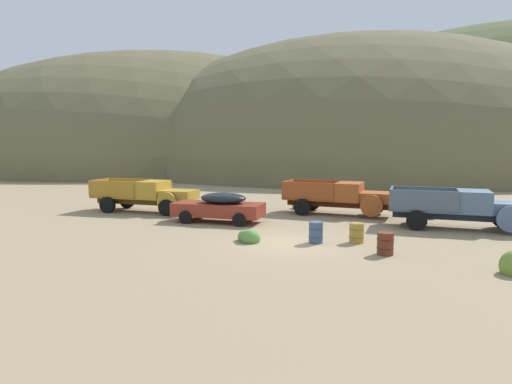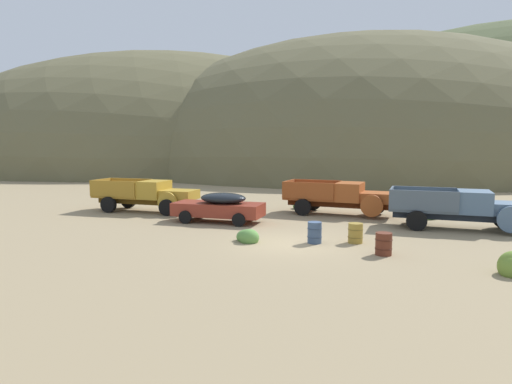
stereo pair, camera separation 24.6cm
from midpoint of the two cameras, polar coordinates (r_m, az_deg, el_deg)
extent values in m
plane|color=#998460|center=(18.53, 4.75, -6.62)|extent=(300.00, 300.00, 0.00)
ellipsoid|color=brown|center=(82.64, -11.55, 3.30)|extent=(84.08, 68.21, 38.83)
ellipsoid|color=brown|center=(74.05, 13.67, 2.91)|extent=(78.37, 69.62, 40.30)
cube|color=#593D12|center=(27.65, -13.69, -1.11)|extent=(6.19, 2.17, 0.36)
cube|color=#B28928|center=(26.49, -9.54, -0.34)|extent=(2.23, 2.01, 0.55)
cube|color=#B7B2A8|center=(26.10, -7.78, -0.47)|extent=(0.31, 1.12, 0.44)
cylinder|color=#B28928|center=(25.80, -11.03, -1.34)|extent=(1.21, 0.42, 1.20)
cylinder|color=#B28928|center=(27.51, -9.08, -0.83)|extent=(1.21, 0.42, 1.20)
cube|color=#B28928|center=(27.27, -12.69, 0.31)|extent=(1.78, 2.15, 1.05)
cube|color=black|center=(26.93, -11.53, 0.71)|extent=(0.38, 1.58, 0.59)
cube|color=#A47826|center=(28.52, -16.58, -0.48)|extent=(3.44, 2.57, 0.12)
cube|color=#A47826|center=(27.66, -17.77, 0.39)|extent=(3.05, 0.74, 0.95)
cube|color=#A47826|center=(29.28, -15.53, 0.77)|extent=(3.05, 0.74, 0.95)
cube|color=#A47826|center=(29.32, -19.02, 0.67)|extent=(0.51, 1.95, 0.95)
cylinder|color=black|center=(25.79, -11.07, -1.97)|extent=(1.00, 0.47, 0.96)
cylinder|color=black|center=(27.60, -9.02, -1.39)|extent=(1.00, 0.47, 0.96)
cylinder|color=black|center=(27.88, -18.18, -1.55)|extent=(1.00, 0.47, 0.96)
cylinder|color=black|center=(29.56, -15.85, -1.05)|extent=(1.00, 0.47, 0.96)
cube|color=maroon|center=(23.38, -4.57, -2.22)|extent=(4.97, 2.70, 0.68)
ellipsoid|color=black|center=(23.20, -3.93, -0.79)|extent=(2.71, 2.05, 0.57)
ellipsoid|color=maroon|center=(24.22, -9.24, -1.83)|extent=(1.30, 1.63, 0.61)
cylinder|color=black|center=(24.82, -6.92, -2.54)|extent=(0.71, 0.33, 0.68)
cylinder|color=black|center=(23.19, -8.75, -3.20)|extent=(0.71, 0.33, 0.68)
cylinder|color=black|center=(23.81, -0.49, -2.88)|extent=(0.71, 0.33, 0.68)
cylinder|color=black|center=(22.10, -1.90, -3.60)|extent=(0.71, 0.33, 0.68)
cube|color=#51220D|center=(26.16, 10.97, -1.45)|extent=(6.03, 2.69, 0.36)
cube|color=#A34C1E|center=(25.75, 15.81, -0.68)|extent=(2.32, 2.23, 0.55)
cube|color=#B7B2A8|center=(25.67, 17.77, -0.83)|extent=(0.43, 1.18, 0.44)
cylinder|color=#A34C1E|center=(24.81, 14.92, -1.74)|extent=(1.20, 0.52, 1.20)
cylinder|color=#A34C1E|center=(26.85, 15.52, -1.16)|extent=(1.20, 0.52, 1.20)
cube|color=#A34C1E|center=(25.97, 12.23, 0.03)|extent=(1.92, 2.33, 1.05)
cube|color=black|center=(25.84, 13.60, 0.43)|extent=(0.55, 1.65, 0.59)
cube|color=#97471E|center=(26.51, 7.50, -0.77)|extent=(3.51, 2.90, 0.12)
cube|color=#97471E|center=(25.44, 6.90, 0.16)|extent=(2.93, 0.98, 0.95)
cube|color=#97471E|center=(27.46, 8.09, 0.59)|extent=(2.93, 0.98, 0.95)
cube|color=#97471E|center=(26.86, 4.53, 0.51)|extent=(0.71, 2.04, 0.95)
cylinder|color=black|center=(26.94, 15.52, -1.73)|extent=(1.00, 0.55, 0.96)
cylinder|color=black|center=(25.59, 6.30, -1.96)|extent=(1.00, 0.55, 0.96)
cylinder|color=black|center=(27.68, 7.58, -1.35)|extent=(1.00, 0.55, 0.96)
cube|color=#262D39|center=(23.56, 25.00, -2.78)|extent=(6.21, 2.49, 0.36)
cylinder|color=slate|center=(22.80, 30.27, -3.08)|extent=(1.21, 0.48, 1.20)
cylinder|color=slate|center=(24.80, 29.47, -2.35)|extent=(1.21, 0.48, 1.20)
cube|color=slate|center=(23.52, 26.50, -1.13)|extent=(1.88, 2.28, 1.05)
cube|color=black|center=(23.58, 28.08, -0.68)|extent=(0.47, 1.64, 0.59)
cube|color=#4D5B67|center=(23.44, 20.92, -2.05)|extent=(3.54, 2.79, 0.12)
cube|color=#4D5B67|center=(22.35, 20.99, -1.06)|extent=(3.04, 0.88, 0.95)
cube|color=#4D5B67|center=(24.40, 20.95, -0.48)|extent=(3.04, 0.88, 0.95)
cube|color=#4D5B67|center=(23.40, 17.31, -0.62)|extent=(0.62, 2.03, 0.95)
cylinder|color=black|center=(24.89, 29.41, -2.97)|extent=(1.00, 0.51, 0.96)
cylinder|color=black|center=(22.44, 20.23, -3.47)|extent=(1.00, 0.51, 0.96)
cylinder|color=black|center=(24.57, 20.25, -2.65)|extent=(1.00, 0.51, 0.96)
cylinder|color=#384C6B|center=(18.64, 7.91, -5.18)|extent=(0.58, 0.58, 0.89)
torus|color=#27354A|center=(18.61, 7.92, -4.64)|extent=(0.62, 0.62, 0.03)
torus|color=#27354A|center=(18.68, 7.90, -5.71)|extent=(0.62, 0.62, 0.03)
cylinder|color=#5B2819|center=(17.24, 16.47, -6.41)|extent=(0.60, 0.60, 0.84)
torus|color=#401C11|center=(17.21, 16.49, -5.86)|extent=(0.64, 0.64, 0.03)
torus|color=#401C11|center=(17.28, 16.45, -6.95)|extent=(0.64, 0.64, 0.03)
cylinder|color=olive|center=(18.99, 13.02, -5.16)|extent=(0.60, 0.60, 0.83)
torus|color=brown|center=(18.96, 13.03, -4.67)|extent=(0.64, 0.64, 0.03)
torus|color=brown|center=(19.02, 13.01, -5.65)|extent=(0.64, 0.64, 0.03)
ellipsoid|color=#5B8E42|center=(18.98, -0.98, -5.77)|extent=(0.79, 0.71, 0.61)
ellipsoid|color=#5B8E42|center=(18.65, -0.50, -5.88)|extent=(0.84, 0.76, 0.73)
ellipsoid|color=#5B8E42|center=(18.68, -0.44, -6.04)|extent=(0.67, 0.61, 0.52)
ellipsoid|color=#5B8E42|center=(26.11, 21.70, -2.94)|extent=(0.70, 0.63, 0.54)
ellipsoid|color=#5B8E42|center=(26.05, 21.32, -2.96)|extent=(0.52, 0.47, 0.51)
ellipsoid|color=#5B8E42|center=(25.93, 21.26, -2.99)|extent=(0.57, 0.51, 0.53)
ellipsoid|color=#4C8438|center=(28.35, 5.67, -1.78)|extent=(0.65, 0.59, 0.62)
ellipsoid|color=#4C8438|center=(28.11, 5.87, -1.86)|extent=(0.67, 0.60, 0.60)
camera|label=1|loc=(0.12, -89.70, 0.03)|focal=31.15mm
camera|label=2|loc=(0.12, 90.30, -0.03)|focal=31.15mm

